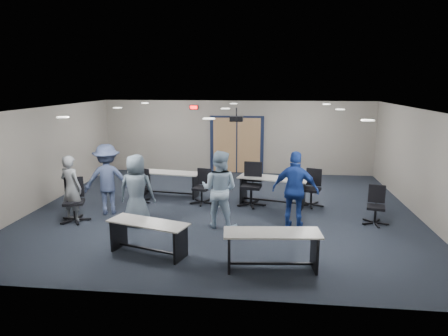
# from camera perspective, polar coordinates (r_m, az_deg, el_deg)

# --- Properties ---
(floor) EXTENTS (10.00, 10.00, 0.00)m
(floor) POSITION_cam_1_polar(r_m,az_deg,el_deg) (10.82, -0.10, -5.94)
(floor) COLOR black
(floor) RESTS_ON ground
(back_wall) EXTENTS (10.00, 0.04, 2.70)m
(back_wall) POSITION_cam_1_polar(r_m,az_deg,el_deg) (14.90, 1.85, 4.41)
(back_wall) COLOR gray
(back_wall) RESTS_ON floor
(front_wall) EXTENTS (10.00, 0.04, 2.70)m
(front_wall) POSITION_cam_1_polar(r_m,az_deg,el_deg) (6.17, -4.84, -6.96)
(front_wall) COLOR gray
(front_wall) RESTS_ON floor
(left_wall) EXTENTS (0.04, 9.00, 2.70)m
(left_wall) POSITION_cam_1_polar(r_m,az_deg,el_deg) (12.10, -24.36, 1.50)
(left_wall) COLOR gray
(left_wall) RESTS_ON floor
(right_wall) EXTENTS (0.04, 9.00, 2.70)m
(right_wall) POSITION_cam_1_polar(r_m,az_deg,el_deg) (11.10, 26.49, 0.42)
(right_wall) COLOR gray
(right_wall) RESTS_ON floor
(ceiling) EXTENTS (10.00, 9.00, 0.04)m
(ceiling) POSITION_cam_1_polar(r_m,az_deg,el_deg) (10.30, -0.10, 8.48)
(ceiling) COLOR silver
(ceiling) RESTS_ON back_wall
(double_door) EXTENTS (2.00, 0.07, 2.20)m
(double_door) POSITION_cam_1_polar(r_m,az_deg,el_deg) (14.91, 1.83, 3.25)
(double_door) COLOR black
(double_door) RESTS_ON back_wall
(exit_sign) EXTENTS (0.32, 0.07, 0.18)m
(exit_sign) POSITION_cam_1_polar(r_m,az_deg,el_deg) (14.95, -4.33, 8.65)
(exit_sign) COLOR black
(exit_sign) RESTS_ON back_wall
(ceiling_projector) EXTENTS (0.35, 0.32, 0.37)m
(ceiling_projector) POSITION_cam_1_polar(r_m,az_deg,el_deg) (10.79, 1.79, 7.07)
(ceiling_projector) COLOR black
(ceiling_projector) RESTS_ON ceiling
(ceiling_can_lights) EXTENTS (6.24, 5.74, 0.02)m
(ceiling_can_lights) POSITION_cam_1_polar(r_m,az_deg,el_deg) (10.55, 0.05, 8.40)
(ceiling_can_lights) COLOR white
(ceiling_can_lights) RESTS_ON ceiling
(table_front_left) EXTENTS (1.73, 1.01, 0.67)m
(table_front_left) POSITION_cam_1_polar(r_m,az_deg,el_deg) (8.15, -10.75, -8.98)
(table_front_left) COLOR #B8B4AE
(table_front_left) RESTS_ON floor
(table_front_right) EXTENTS (1.81, 0.75, 0.71)m
(table_front_right) POSITION_cam_1_polar(r_m,az_deg,el_deg) (7.44, 6.86, -10.69)
(table_front_right) COLOR #B8B4AE
(table_front_right) RESTS_ON floor
(table_back_left) EXTENTS (1.86, 0.83, 0.73)m
(table_back_left) POSITION_cam_1_polar(r_m,az_deg,el_deg) (12.08, -7.67, -1.66)
(table_back_left) COLOR #B8B4AE
(table_back_left) RESTS_ON floor
(table_back_right) EXTENTS (2.00, 1.07, 1.06)m
(table_back_right) POSITION_cam_1_polar(r_m,az_deg,el_deg) (11.19, 6.96, -2.54)
(table_back_right) COLOR #B8B4AE
(table_back_right) RESTS_ON floor
(chair_back_a) EXTENTS (0.76, 0.76, 0.95)m
(chair_back_a) POSITION_cam_1_polar(r_m,az_deg,el_deg) (11.56, -11.99, -2.57)
(chair_back_a) COLOR black
(chair_back_a) RESTS_ON floor
(chair_back_b) EXTENTS (0.75, 0.75, 0.98)m
(chair_back_b) POSITION_cam_1_polar(r_m,az_deg,el_deg) (11.21, -3.23, -2.70)
(chair_back_b) COLOR black
(chair_back_b) RESTS_ON floor
(chair_back_c) EXTENTS (0.84, 0.84, 1.19)m
(chair_back_c) POSITION_cam_1_polar(r_m,az_deg,el_deg) (11.03, 3.93, -2.39)
(chair_back_c) COLOR black
(chair_back_c) RESTS_ON floor
(chair_back_d) EXTENTS (0.82, 0.82, 1.02)m
(chair_back_d) POSITION_cam_1_polar(r_m,az_deg,el_deg) (11.24, 12.40, -2.82)
(chair_back_d) COLOR black
(chair_back_d) RESTS_ON floor
(chair_loose_left) EXTENTS (0.85, 0.85, 1.07)m
(chair_loose_left) POSITION_cam_1_polar(r_m,az_deg,el_deg) (10.43, -20.68, -4.37)
(chair_loose_left) COLOR black
(chair_loose_left) RESTS_ON floor
(chair_loose_right) EXTENTS (0.71, 0.71, 0.94)m
(chair_loose_right) POSITION_cam_1_polar(r_m,az_deg,el_deg) (10.27, 20.89, -5.05)
(chair_loose_right) COLOR black
(chair_loose_right) RESTS_ON floor
(person_gray) EXTENTS (0.70, 0.57, 1.65)m
(person_gray) POSITION_cam_1_polar(r_m,az_deg,el_deg) (10.47, -21.00, -2.71)
(person_gray) COLOR gray
(person_gray) RESTS_ON floor
(person_plaid) EXTENTS (0.85, 0.56, 1.73)m
(person_plaid) POSITION_cam_1_polar(r_m,az_deg,el_deg) (9.65, -12.37, -3.14)
(person_plaid) COLOR slate
(person_plaid) RESTS_ON floor
(person_lightblue) EXTENTS (1.02, 0.88, 1.83)m
(person_lightblue) POSITION_cam_1_polar(r_m,az_deg,el_deg) (9.33, -0.67, -3.06)
(person_lightblue) COLOR #ABC8E2
(person_lightblue) RESTS_ON floor
(person_navy) EXTENTS (1.15, 0.68, 1.83)m
(person_navy) POSITION_cam_1_polar(r_m,az_deg,el_deg) (9.39, 10.15, -3.15)
(person_navy) COLOR navy
(person_navy) RESTS_ON floor
(person_back) EXTENTS (1.33, 1.01, 1.83)m
(person_back) POSITION_cam_1_polar(r_m,az_deg,el_deg) (10.70, -16.32, -1.57)
(person_back) COLOR #3E4A6F
(person_back) RESTS_ON floor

